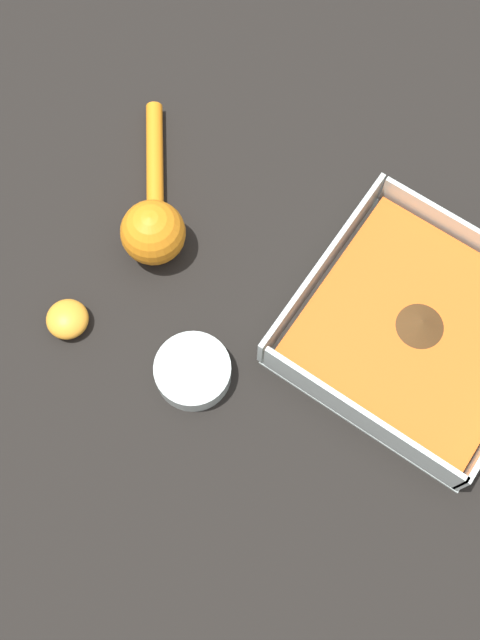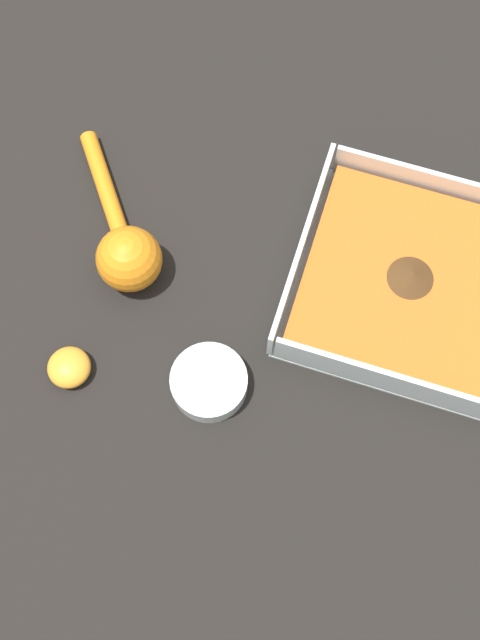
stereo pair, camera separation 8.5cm
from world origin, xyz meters
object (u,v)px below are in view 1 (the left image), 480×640
Objects in this scene: lemon_squeezer at (153,222)px; spice_bowl at (193,371)px; square_dish at (415,329)px; lemon_half at (67,319)px.

spice_bowl is at bearing 12.87° from lemon_squeezer.
square_dish is 5.27× the size of lemon_half.
square_dish is 0.40m from lemon_half.
lemon_squeezer is at bearing 174.21° from lemon_half.
spice_bowl is 0.19m from lemon_squeezer.
lemon_squeezer reaches higher than square_dish.
lemon_squeezer is 0.15m from lemon_half.
square_dish is 0.33m from lemon_squeezer.
lemon_squeezer is at bearing -78.45° from square_dish.
spice_bowl is 0.16m from lemon_half.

